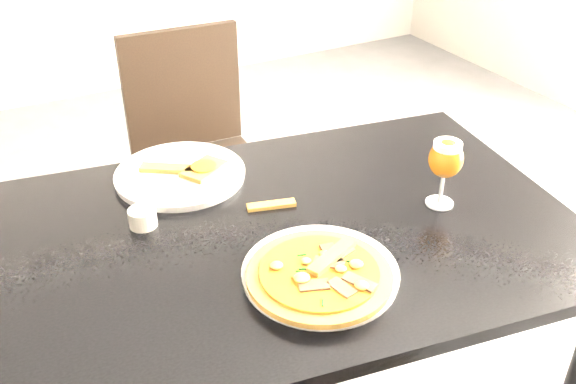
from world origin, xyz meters
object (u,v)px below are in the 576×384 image
dining_table (294,260)px  pizza (319,274)px  chair_far (198,157)px  beer_glass (446,159)px

dining_table → pizza: size_ratio=4.82×
chair_far → pizza: (-0.13, -1.02, 0.28)m
dining_table → pizza: 0.23m
pizza → beer_glass: beer_glass is taller
chair_far → beer_glass: bearing=-72.2°
chair_far → beer_glass: 1.01m
dining_table → beer_glass: beer_glass is taller
beer_glass → chair_far: bearing=105.1°
pizza → dining_table: bearing=75.6°
pizza → beer_glass: size_ratio=1.72×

